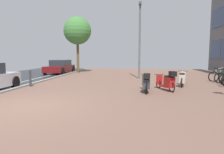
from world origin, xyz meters
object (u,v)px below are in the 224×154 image
at_px(bicycle_rack_09, 218,76).
at_px(scooter_near, 146,83).
at_px(lamp_post, 140,37).
at_px(street_tree, 77,31).
at_px(parked_car_far, 60,67).
at_px(scooter_mid, 167,82).
at_px(bollard_far, 30,78).
at_px(scooter_far, 182,79).

relative_size(bicycle_rack_09, scooter_near, 0.71).
relative_size(lamp_post, street_tree, 1.01).
xyz_separation_m(bicycle_rack_09, parked_car_far, (-12.75, 5.16, 0.27)).
xyz_separation_m(scooter_mid, lamp_post, (-1.24, 5.18, 2.64)).
height_order(scooter_near, bollard_far, scooter_near).
relative_size(lamp_post, bollard_far, 6.12).
xyz_separation_m(scooter_far, lamp_post, (-2.30, 3.62, 2.68)).
height_order(scooter_far, parked_car_far, parked_car_far).
relative_size(scooter_far, street_tree, 0.32).
relative_size(scooter_near, scooter_far, 1.07).
distance_m(scooter_near, bollard_far, 6.39).
relative_size(parked_car_far, bollard_far, 4.71).
bearing_deg(parked_car_far, street_tree, 21.11).
bearing_deg(street_tree, scooter_mid, -53.47).
bearing_deg(bicycle_rack_09, bollard_far, -163.42).
bearing_deg(scooter_near, bicycle_rack_09, 41.72).
distance_m(bicycle_rack_09, scooter_far, 3.73).
bearing_deg(scooter_near, bollard_far, 170.22).
bearing_deg(parked_car_far, scooter_mid, -45.89).
distance_m(scooter_near, scooter_far, 2.96).
relative_size(scooter_near, scooter_mid, 1.11).
height_order(scooter_mid, parked_car_far, parked_car_far).
relative_size(scooter_mid, lamp_post, 0.31).
bearing_deg(street_tree, bollard_far, -90.96).
xyz_separation_m(scooter_near, parked_car_far, (-7.76, 9.61, 0.17)).
bearing_deg(scooter_far, lamp_post, 122.41).
distance_m(bicycle_rack_09, scooter_near, 6.68).
bearing_deg(street_tree, scooter_near, -59.01).
bearing_deg(scooter_mid, bollard_far, 175.52).
bearing_deg(lamp_post, bicycle_rack_09, -13.50).
height_order(lamp_post, street_tree, lamp_post).
xyz_separation_m(scooter_mid, street_tree, (-7.20, 9.72, 3.66)).
xyz_separation_m(scooter_mid, parked_car_far, (-8.82, 9.10, 0.15)).
relative_size(street_tree, bollard_far, 6.06).
distance_m(scooter_near, parked_car_far, 12.35).
height_order(bicycle_rack_09, street_tree, street_tree).
relative_size(parked_car_far, lamp_post, 0.77).
distance_m(bicycle_rack_09, scooter_mid, 5.56).
xyz_separation_m(bicycle_rack_09, lamp_post, (-5.17, 1.24, 2.75)).
distance_m(scooter_far, lamp_post, 5.06).
distance_m(bicycle_rack_09, street_tree, 13.10).
relative_size(bicycle_rack_09, street_tree, 0.24).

